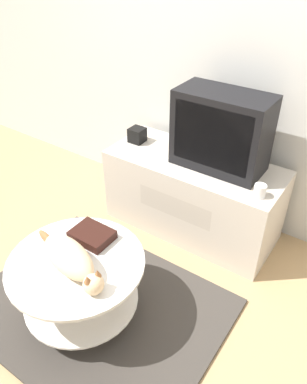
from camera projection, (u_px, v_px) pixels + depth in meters
ground_plane at (99, 309)px, 2.24m from camera, size 12.00×12.00×0.00m
wall_back at (220, 36)px, 2.38m from camera, size 8.00×0.05×2.60m
rug at (98, 308)px, 2.23m from camera, size 1.42×1.10×0.02m
tv_stand at (193, 195)px, 2.70m from camera, size 1.22×0.52×0.57m
tv at (221, 131)px, 2.35m from camera, size 0.59×0.30×0.50m
speaker at (137, 135)px, 2.74m from camera, size 0.11×0.11×0.11m
mug at (260, 191)px, 2.18m from camera, size 0.07×0.07×0.08m
coffee_table at (79, 280)px, 2.03m from camera, size 0.73×0.73×0.42m
dvd_box at (92, 235)px, 2.08m from camera, size 0.22×0.17×0.05m
cat at (71, 259)px, 1.87m from camera, size 0.58×0.26×0.14m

